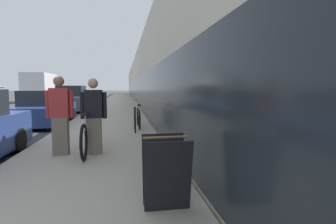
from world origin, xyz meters
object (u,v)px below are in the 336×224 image
at_px(sandwich_board_sign, 166,172).
at_px(person_rider, 94,116).
at_px(vintage_roadster_curbside, 45,109).
at_px(tandem_bicycle, 89,134).
at_px(bike_rack_hoop, 135,116).
at_px(cruiser_bike_nearest, 139,117).
at_px(moving_truck, 42,88).
at_px(parked_sedan_far, 72,100).
at_px(person_bystander, 60,116).

bearing_deg(sandwich_board_sign, person_rider, 112.49).
relative_size(person_rider, vintage_roadster_curbside, 0.38).
distance_m(tandem_bicycle, bike_rack_hoop, 2.73).
relative_size(cruiser_bike_nearest, sandwich_board_sign, 1.97).
distance_m(tandem_bicycle, moving_truck, 24.55).
xyz_separation_m(tandem_bicycle, moving_truck, (-7.81, 23.25, 0.99)).
xyz_separation_m(tandem_bicycle, sandwich_board_sign, (1.33, -3.13, 0.05)).
bearing_deg(bike_rack_hoop, vintage_roadster_curbside, 139.32).
relative_size(vintage_roadster_curbside, parked_sedan_far, 0.99).
height_order(bike_rack_hoop, sandwich_board_sign, sandwich_board_sign).
bearing_deg(person_bystander, parked_sedan_far, 99.61).
relative_size(tandem_bicycle, cruiser_bike_nearest, 1.36).
bearing_deg(tandem_bicycle, vintage_roadster_curbside, 114.34).
height_order(tandem_bicycle, vintage_roadster_curbside, vintage_roadster_curbside).
relative_size(tandem_bicycle, vintage_roadster_curbside, 0.54).
bearing_deg(moving_truck, person_rider, -71.32).
height_order(cruiser_bike_nearest, sandwich_board_sign, sandwich_board_sign).
height_order(tandem_bicycle, person_rider, person_rider).
bearing_deg(tandem_bicycle, cruiser_bike_nearest, 68.98).
xyz_separation_m(tandem_bicycle, person_bystander, (-0.57, -0.24, 0.47)).
bearing_deg(vintage_roadster_curbside, sandwich_board_sign, -66.14).
xyz_separation_m(bike_rack_hoop, cruiser_bike_nearest, (0.17, 0.99, -0.14)).
xyz_separation_m(vintage_roadster_curbside, parked_sedan_far, (-0.10, 6.43, 0.09)).
height_order(tandem_bicycle, person_bystander, person_bystander).
xyz_separation_m(person_bystander, sandwich_board_sign, (1.90, -2.89, -0.42)).
height_order(person_rider, person_bystander, person_bystander).
relative_size(person_bystander, cruiser_bike_nearest, 0.98).
bearing_deg(parked_sedan_far, sandwich_board_sign, -75.32).
xyz_separation_m(tandem_bicycle, parked_sedan_far, (-2.66, 12.09, 0.24)).
bearing_deg(tandem_bicycle, person_rider, -62.53).
bearing_deg(cruiser_bike_nearest, vintage_roadster_curbside, 150.44).
relative_size(tandem_bicycle, bike_rack_hoop, 2.86).
height_order(tandem_bicycle, sandwich_board_sign, tandem_bicycle).
xyz_separation_m(person_rider, moving_truck, (-7.96, 23.54, 0.54)).
bearing_deg(person_rider, bike_rack_hoop, 69.94).
bearing_deg(sandwich_board_sign, parked_sedan_far, 104.68).
bearing_deg(tandem_bicycle, moving_truck, 108.57).
distance_m(cruiser_bike_nearest, vintage_roadster_curbside, 4.48).
height_order(person_rider, bike_rack_hoop, person_rider).
bearing_deg(cruiser_bike_nearest, parked_sedan_far, 114.81).
height_order(cruiser_bike_nearest, vintage_roadster_curbside, vintage_roadster_curbside).
distance_m(person_rider, sandwich_board_sign, 3.10).
height_order(person_rider, sandwich_board_sign, person_rider).
bearing_deg(person_rider, moving_truck, 108.68).
height_order(person_bystander, sandwich_board_sign, person_bystander).
xyz_separation_m(sandwich_board_sign, moving_truck, (-9.14, 26.38, 0.94)).
bearing_deg(cruiser_bike_nearest, person_bystander, -117.22).
height_order(vintage_roadster_curbside, moving_truck, moving_truck).
relative_size(person_rider, cruiser_bike_nearest, 0.95).
distance_m(sandwich_board_sign, vintage_roadster_curbside, 9.62).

